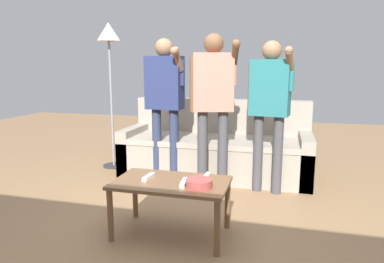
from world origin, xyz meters
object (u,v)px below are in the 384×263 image
(player_right, at_px, (270,99))
(game_remote_wand_near, at_px, (184,182))
(couch, at_px, (216,149))
(player_left, at_px, (165,94))
(game_remote_wand_far, at_px, (206,177))
(game_remote_wand_spare, at_px, (149,177))
(game_remote_nunchuk, at_px, (208,182))
(player_center, at_px, (213,94))
(snack_bowl, at_px, (199,183))
(coffee_table, at_px, (171,189))
(floor_lamp, at_px, (109,47))

(player_right, bearing_deg, game_remote_wand_near, -114.71)
(couch, height_order, player_right, player_right)
(player_left, distance_m, game_remote_wand_near, 1.48)
(game_remote_wand_far, bearing_deg, player_right, 67.58)
(couch, bearing_deg, game_remote_wand_spare, -97.39)
(game_remote_nunchuk, height_order, game_remote_wand_spare, game_remote_nunchuk)
(game_remote_wand_near, relative_size, game_remote_wand_far, 1.02)
(game_remote_nunchuk, relative_size, player_center, 0.06)
(game_remote_wand_far, relative_size, game_remote_wand_spare, 1.04)
(player_right, relative_size, game_remote_wand_spare, 9.58)
(player_right, xyz_separation_m, game_remote_wand_near, (-0.54, -1.18, -0.52))
(couch, distance_m, player_right, 1.05)
(snack_bowl, bearing_deg, coffee_table, 161.61)
(player_left, xyz_separation_m, game_remote_wand_near, (0.58, -1.24, -0.55))
(player_center, relative_size, game_remote_wand_far, 9.68)
(coffee_table, xyz_separation_m, game_remote_nunchuk, (0.28, -0.01, 0.08))
(game_remote_nunchuk, xyz_separation_m, player_left, (-0.75, 1.21, 0.54))
(couch, height_order, player_left, player_left)
(snack_bowl, bearing_deg, player_center, 96.70)
(couch, distance_m, game_remote_nunchuk, 1.68)
(snack_bowl, xyz_separation_m, game_remote_wand_far, (0.01, 0.21, -0.01))
(floor_lamp, xyz_separation_m, game_remote_wand_far, (1.56, -1.46, -1.08))
(player_left, height_order, game_remote_wand_near, player_left)
(game_remote_wand_near, bearing_deg, game_remote_nunchuk, 12.09)
(floor_lamp, bearing_deg, snack_bowl, -47.05)
(game_remote_nunchuk, relative_size, game_remote_wand_far, 0.53)
(couch, relative_size, floor_lamp, 1.21)
(snack_bowl, xyz_separation_m, player_right, (0.42, 1.21, 0.50))
(game_remote_wand_near, distance_m, game_remote_wand_far, 0.22)
(floor_lamp, height_order, game_remote_wand_near, floor_lamp)
(couch, height_order, game_remote_wand_spare, couch)
(game_remote_nunchuk, distance_m, player_center, 1.22)
(game_remote_nunchuk, bearing_deg, player_center, 99.60)
(coffee_table, bearing_deg, floor_lamp, 129.62)
(couch, distance_m, snack_bowl, 1.75)
(game_remote_wand_near, height_order, game_remote_wand_spare, same)
(floor_lamp, bearing_deg, couch, 2.67)
(coffee_table, bearing_deg, player_left, 111.10)
(game_remote_wand_near, xyz_separation_m, game_remote_wand_far, (0.13, 0.17, 0.00))
(game_remote_nunchuk, relative_size, game_remote_wand_near, 0.52)
(couch, bearing_deg, game_remote_wand_far, -81.97)
(player_left, distance_m, game_remote_wand_far, 1.39)
(floor_lamp, relative_size, game_remote_wand_near, 10.79)
(coffee_table, distance_m, game_remote_wand_spare, 0.20)
(floor_lamp, relative_size, player_right, 1.19)
(coffee_table, relative_size, player_center, 0.54)
(game_remote_wand_spare, bearing_deg, player_center, 74.74)
(snack_bowl, relative_size, game_remote_wand_near, 1.11)
(coffee_table, relative_size, game_remote_wand_near, 5.13)
(player_center, bearing_deg, floor_lamp, 159.60)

